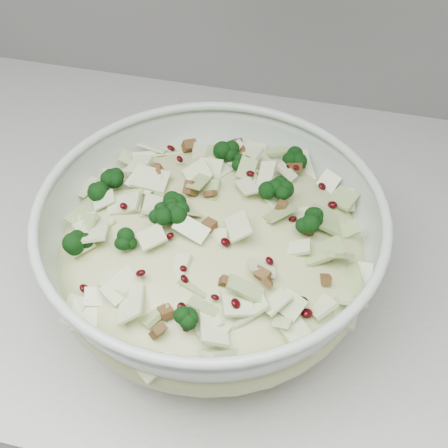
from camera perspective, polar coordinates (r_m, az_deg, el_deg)
mixing_bowl at (r=0.61m, az=-1.15°, el=-2.59°), size 0.38×0.38×0.13m
salad at (r=0.60m, az=-1.18°, el=-1.25°), size 0.42×0.42×0.13m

